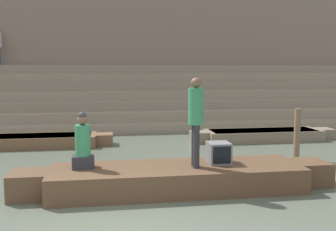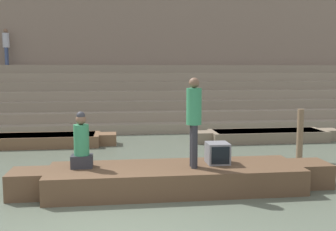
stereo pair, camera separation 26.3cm
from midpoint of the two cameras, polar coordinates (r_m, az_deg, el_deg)
The scene contains 10 objects.
ghat_steps at distance 17.80m, azimuth -7.63°, elevation 1.80°, with size 36.00×4.77×2.65m.
back_wall at distance 20.16m, azimuth -7.76°, elevation 13.28°, with size 34.20×1.28×9.61m.
rowboat_main at distance 8.13m, azimuth 2.01°, elevation -8.98°, with size 6.54×1.57×0.50m.
person_standing at distance 7.82m, azimuth 4.74°, elevation 0.03°, with size 0.30×0.30×1.80m.
person_rowing at distance 8.02m, azimuth -11.53°, elevation -4.11°, with size 0.42×0.33×1.13m.
tv_set at distance 8.34m, azimuth 8.11°, elevation -5.42°, with size 0.45×0.49×0.44m.
moored_boat_shore at distance 14.01m, azimuth 14.77°, elevation -2.80°, with size 5.12×1.20×0.37m.
moored_boat_distant at distance 13.29m, azimuth -17.82°, elevation -3.41°, with size 5.01×1.20×0.37m.
mooring_post at distance 11.34m, azimuth 19.24°, elevation -2.62°, with size 0.17×0.17×1.40m, color brown.
person_on_steps at distance 19.76m, azimuth -22.09°, elevation 9.59°, with size 0.30×0.30×1.65m.
Camera 2 is at (0.27, -5.40, 2.48)m, focal length 42.00 mm.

